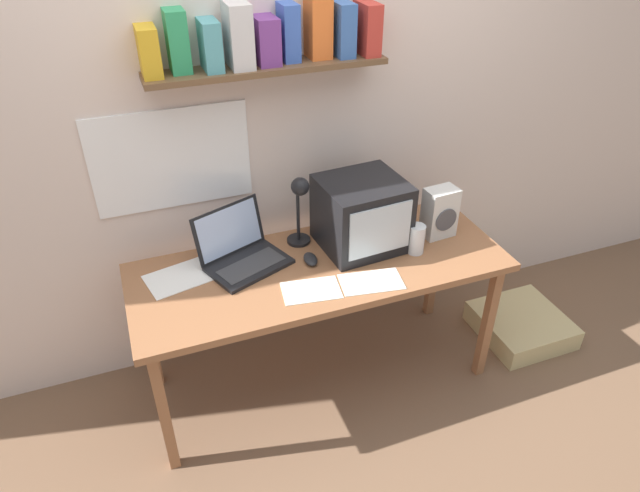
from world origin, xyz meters
The scene contains 13 objects.
ground_plane centered at (0.00, 0.00, 0.00)m, with size 12.00×12.00×0.00m, color brown.
back_wall centered at (-0.01, 0.45, 1.31)m, with size 5.60×0.24×2.60m.
corner_desk centered at (0.00, 0.00, 0.66)m, with size 1.71×0.65×0.73m.
crt_monitor centered at (0.24, 0.09, 0.89)m, with size 0.40×0.38×0.33m.
laptop centered at (-0.33, 0.15, 0.79)m, with size 0.43×0.39×0.25m.
desk_lamp centered at (-0.03, 0.18, 0.96)m, with size 0.11×0.15×0.36m.
juice_glass centered at (0.45, -0.06, 0.79)m, with size 0.08×0.08×0.14m.
space_heater centered at (0.63, 0.03, 0.85)m, with size 0.16×0.12×0.25m.
computer_mouse centered at (-0.03, 0.03, 0.74)m, with size 0.07×0.11×0.03m.
open_notebook centered at (-0.62, 0.12, 0.73)m, with size 0.31×0.25×0.00m.
loose_paper_near_monitor centered at (-0.10, -0.17, 0.73)m, with size 0.27×0.19×0.00m.
printed_handout centered at (0.16, -0.20, 0.73)m, with size 0.29×0.20×0.00m.
floor_cushion centered at (1.19, -0.09, 0.06)m, with size 0.46×0.46×0.12m.
Camera 1 is at (-0.74, -1.97, 2.23)m, focal length 32.00 mm.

